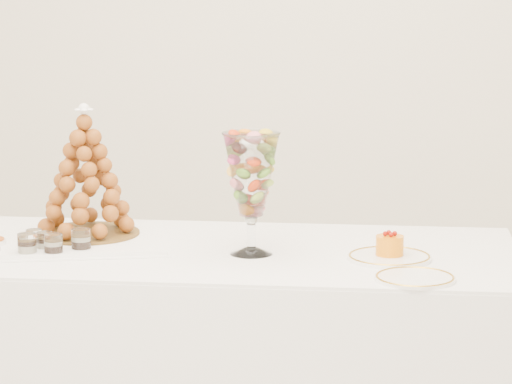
# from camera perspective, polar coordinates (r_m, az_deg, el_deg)

# --- Properties ---
(buffet_table) EXTENTS (1.98, 0.88, 0.74)m
(buffet_table) POSITION_cam_1_polar(r_m,az_deg,el_deg) (3.65, -3.31, -8.31)
(buffet_table) COLOR white
(buffet_table) RESTS_ON ground
(lace_tray) EXTENTS (0.65, 0.56, 0.02)m
(lace_tray) POSITION_cam_1_polar(r_m,az_deg,el_deg) (3.64, -8.72, -2.28)
(lace_tray) COLOR white
(lace_tray) RESTS_ON buffet_table
(macaron_vase) EXTENTS (0.16, 0.16, 0.35)m
(macaron_vase) POSITION_cam_1_polar(r_m,az_deg,el_deg) (3.43, -0.23, 0.76)
(macaron_vase) COLOR white
(macaron_vase) RESTS_ON buffet_table
(cake_plate) EXTENTS (0.24, 0.24, 0.01)m
(cake_plate) POSITION_cam_1_polar(r_m,az_deg,el_deg) (3.43, 6.29, -3.09)
(cake_plate) COLOR white
(cake_plate) RESTS_ON buffet_table
(spare_plate) EXTENTS (0.21, 0.21, 0.01)m
(spare_plate) POSITION_cam_1_polar(r_m,az_deg,el_deg) (3.22, 7.49, -4.05)
(spare_plate) COLOR white
(spare_plate) RESTS_ON buffet_table
(verrine_a) EXTENTS (0.06, 0.06, 0.06)m
(verrine_a) POSITION_cam_1_polar(r_m,az_deg,el_deg) (3.57, -10.40, -2.24)
(verrine_a) COLOR white
(verrine_a) RESTS_ON buffet_table
(verrine_b) EXTENTS (0.06, 0.06, 0.06)m
(verrine_b) POSITION_cam_1_polar(r_m,az_deg,el_deg) (3.52, -9.91, -2.38)
(verrine_b) COLOR white
(verrine_b) RESTS_ON buffet_table
(verrine_c) EXTENTS (0.07, 0.07, 0.07)m
(verrine_c) POSITION_cam_1_polar(r_m,az_deg,el_deg) (3.49, -8.23, -2.34)
(verrine_c) COLOR white
(verrine_c) RESTS_ON buffet_table
(verrine_d) EXTENTS (0.06, 0.06, 0.07)m
(verrine_d) POSITION_cam_1_polar(r_m,az_deg,el_deg) (3.47, -10.72, -2.52)
(verrine_d) COLOR white
(verrine_d) RESTS_ON buffet_table
(verrine_e) EXTENTS (0.07, 0.07, 0.07)m
(verrine_e) POSITION_cam_1_polar(r_m,az_deg,el_deg) (3.46, -9.51, -2.54)
(verrine_e) COLOR white
(verrine_e) RESTS_ON buffet_table
(croquembouche) EXTENTS (0.32, 0.32, 0.39)m
(croquembouche) POSITION_cam_1_polar(r_m,az_deg,el_deg) (3.64, -8.03, 0.97)
(croquembouche) COLOR brown
(croquembouche) RESTS_ON lace_tray
(mousse_cake) EXTENTS (0.08, 0.08, 0.07)m
(mousse_cake) POSITION_cam_1_polar(r_m,az_deg,el_deg) (3.43, 6.31, -2.50)
(mousse_cake) COLOR orange
(mousse_cake) RESTS_ON cake_plate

